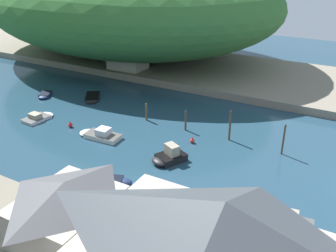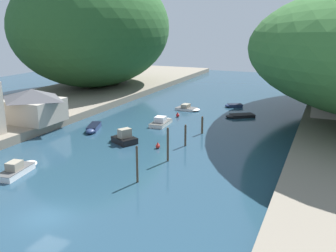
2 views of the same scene
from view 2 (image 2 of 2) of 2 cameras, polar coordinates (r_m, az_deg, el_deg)
The scene contains 19 objects.
water_surface at distance 55.03m, azimuth 2.82°, elevation 0.33°, with size 130.00×130.00×0.00m, color #234256.
left_bank at distance 68.67m, azimuth -18.39°, elevation 3.07°, with size 22.00×120.00×1.14m.
hillside_left at distance 82.56m, azimuth -10.97°, elevation 14.50°, with size 28.84×40.37×24.54m.
boathouse_shed at distance 54.66m, azimuth -19.87°, elevation 3.06°, with size 7.65×6.52×4.51m.
right_bank_cottage at distance 60.07m, azimuth 23.28°, elevation 4.21°, with size 4.59×6.70×5.39m.
boat_cabin_cruiser at distance 52.40m, azimuth -11.37°, elevation -0.33°, with size 2.93×4.89×0.71m.
boat_near_quay at distance 54.71m, azimuth -0.93°, elevation 0.67°, with size 2.34×5.41×1.29m.
boat_moored_right at distance 67.15m, azimuth 9.87°, elevation 3.09°, with size 3.36×2.76×0.52m.
boat_white_cruiser at distance 63.87m, azimuth 3.09°, elevation 2.71°, with size 4.27×2.52×1.00m.
boat_yellow_tender at distance 39.82m, azimuth -21.75°, elevation -6.09°, with size 2.40×5.35×1.41m.
boat_mid_channel at distance 46.66m, azimuth -6.88°, elevation -1.83°, with size 4.18×3.51×1.84m.
boat_far_upstream at distance 59.95m, azimuth 10.75°, elevation 1.54°, with size 4.81×4.17×0.45m.
mooring_post_nearest at distance 34.58m, azimuth -4.73°, elevation -5.79°, with size 0.21×0.21×3.58m.
mooring_post_second at distance 39.65m, azimuth -0.03°, elevation -2.82°, with size 0.24×0.24×3.75m.
mooring_post_middle at distance 44.83m, azimuth 2.67°, elevation -1.40°, with size 0.25×0.25×2.66m.
mooring_post_fourth at distance 50.04m, azimuth 5.23°, elevation 0.18°, with size 0.28×0.28×2.39m.
channel_buoy_near at distance 44.19m, azimuth -1.57°, elevation -3.04°, with size 0.52×0.52×0.78m.
channel_buoy_far at distance 58.96m, azimuth 1.48°, elevation 1.68°, with size 0.54×0.54×0.82m.
person_on_quay at distance 51.88m, azimuth -19.71°, elevation 0.92°, with size 0.30×0.42×1.69m.
Camera 2 is at (18.80, -19.72, 14.23)m, focal length 40.00 mm.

